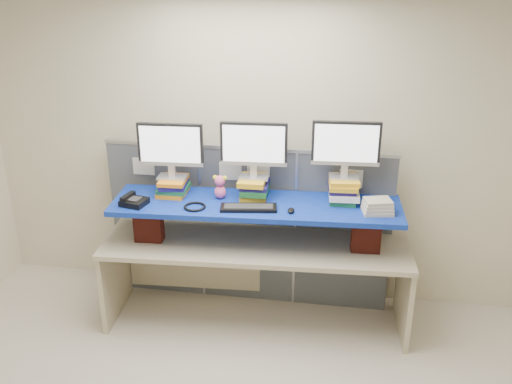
% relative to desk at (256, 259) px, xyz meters
% --- Properties ---
extents(room, '(5.00, 4.00, 2.80)m').
position_rel_desk_xyz_m(room, '(-0.13, -1.42, 0.77)').
color(room, beige).
rests_on(room, ground).
extents(cubicle_partition, '(2.60, 0.06, 1.53)m').
position_rel_desk_xyz_m(cubicle_partition, '(-0.13, 0.36, 0.14)').
color(cubicle_partition, '#474C54').
rests_on(cubicle_partition, ground).
extents(desk, '(2.65, 0.92, 0.79)m').
position_rel_desk_xyz_m(desk, '(0.00, 0.00, 0.00)').
color(desk, '#BAAD8E').
rests_on(desk, ground).
extents(brick_pier_left, '(0.24, 0.14, 0.32)m').
position_rel_desk_xyz_m(brick_pier_left, '(-0.91, -0.11, 0.32)').
color(brick_pier_left, maroon).
rests_on(brick_pier_left, desk).
extents(brick_pier_right, '(0.24, 0.14, 0.32)m').
position_rel_desk_xyz_m(brick_pier_right, '(0.92, 0.01, 0.32)').
color(brick_pier_right, maroon).
rests_on(brick_pier_right, desk).
extents(blue_board, '(2.43, 0.74, 0.04)m').
position_rel_desk_xyz_m(blue_board, '(0.00, 0.00, 0.50)').
color(blue_board, '#0C1696').
rests_on(blue_board, brick_pier_left).
extents(book_stack_left, '(0.25, 0.32, 0.15)m').
position_rel_desk_xyz_m(book_stack_left, '(-0.73, 0.07, 0.60)').
color(book_stack_left, orange).
rests_on(book_stack_left, blue_board).
extents(book_stack_center, '(0.25, 0.30, 0.18)m').
position_rel_desk_xyz_m(book_stack_center, '(-0.04, 0.12, 0.62)').
color(book_stack_center, gold).
rests_on(book_stack_center, blue_board).
extents(book_stack_right, '(0.28, 0.32, 0.21)m').
position_rel_desk_xyz_m(book_stack_right, '(0.71, 0.16, 0.63)').
color(book_stack_right, '#19602F').
rests_on(book_stack_right, blue_board).
extents(monitor_left, '(0.55, 0.17, 0.48)m').
position_rel_desk_xyz_m(monitor_left, '(-0.73, 0.07, 0.95)').
color(monitor_left, '#BAB9BF').
rests_on(monitor_left, book_stack_left).
extents(monitor_center, '(0.55, 0.17, 0.48)m').
position_rel_desk_xyz_m(monitor_center, '(-0.04, 0.12, 0.98)').
color(monitor_center, '#BAB9BF').
rests_on(monitor_center, book_stack_center).
extents(monitor_right, '(0.55, 0.17, 0.48)m').
position_rel_desk_xyz_m(monitor_right, '(0.71, 0.16, 1.01)').
color(monitor_right, '#BAB9BF').
rests_on(monitor_right, book_stack_right).
extents(keyboard, '(0.47, 0.22, 0.03)m').
position_rel_desk_xyz_m(keyboard, '(-0.04, -0.13, 0.54)').
color(keyboard, black).
rests_on(keyboard, blue_board).
extents(mouse, '(0.07, 0.11, 0.03)m').
position_rel_desk_xyz_m(mouse, '(0.31, -0.13, 0.54)').
color(mouse, black).
rests_on(mouse, blue_board).
extents(desk_phone, '(0.23, 0.21, 0.08)m').
position_rel_desk_xyz_m(desk_phone, '(-0.99, -0.19, 0.56)').
color(desk_phone, black).
rests_on(desk_phone, blue_board).
extents(headset, '(0.23, 0.23, 0.02)m').
position_rel_desk_xyz_m(headset, '(-0.48, -0.17, 0.54)').
color(headset, black).
rests_on(headset, blue_board).
extents(plush_toy, '(0.12, 0.09, 0.21)m').
position_rel_desk_xyz_m(plush_toy, '(-0.31, 0.05, 0.63)').
color(plush_toy, '#EC5A97').
rests_on(plush_toy, blue_board).
extents(binder_stack, '(0.27, 0.23, 0.11)m').
position_rel_desk_xyz_m(binder_stack, '(0.99, -0.03, 0.58)').
color(binder_stack, beige).
rests_on(binder_stack, blue_board).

